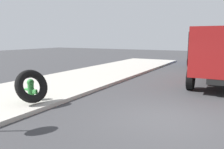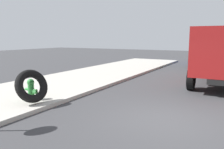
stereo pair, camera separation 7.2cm
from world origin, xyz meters
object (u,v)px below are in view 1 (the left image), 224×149
fire_hydrant (31,89)px  dump_truck_blue (209,48)px  loose_tire (32,86)px  dump_truck_red (222,55)px

fire_hydrant → dump_truck_blue: dump_truck_blue is taller
fire_hydrant → loose_tire: (-0.34, -0.43, 0.20)m
dump_truck_blue → loose_tire: bearing=166.9°
dump_truck_red → dump_truck_blue: 9.46m
fire_hydrant → loose_tire: 0.59m
fire_hydrant → dump_truck_blue: size_ratio=0.12×
fire_hydrant → dump_truck_red: (7.57, -6.14, 1.03)m
loose_tire → dump_truck_blue: dump_truck_blue is taller
fire_hydrant → loose_tire: size_ratio=0.65×
fire_hydrant → dump_truck_red: bearing=-39.1°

